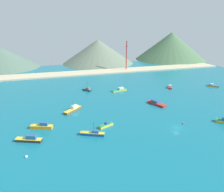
% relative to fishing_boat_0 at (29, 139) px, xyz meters
% --- Properties ---
extents(ground, '(260.00, 280.00, 0.50)m').
position_rel_fishing_boat_0_xyz_m(ground, '(60.65, 22.87, -1.23)').
color(ground, '#146B7F').
extents(fishing_boat_0, '(10.35, 5.83, 2.78)m').
position_rel_fishing_boat_0_xyz_m(fishing_boat_0, '(0.00, 0.00, 0.00)').
color(fishing_boat_0, '#232328').
rests_on(fishing_boat_0, ground).
extents(fishing_boat_1, '(10.10, 9.35, 5.50)m').
position_rel_fishing_boat_0_xyz_m(fishing_boat_1, '(19.22, 24.45, -0.04)').
color(fishing_boat_1, brown).
rests_on(fishing_boat_1, ground).
extents(fishing_boat_3, '(7.36, 11.43, 2.37)m').
position_rel_fishing_boat_0_xyz_m(fishing_boat_3, '(65.64, 19.78, -0.12)').
color(fishing_boat_3, red).
rests_on(fishing_boat_3, ground).
extents(fishing_boat_4, '(6.42, 6.76, 6.63)m').
position_rel_fishing_boat_0_xyz_m(fishing_boat_4, '(32.41, 56.94, -0.13)').
color(fishing_boat_4, '#232328').
rests_on(fishing_boat_4, ground).
extents(fishing_boat_5, '(7.97, 7.47, 1.98)m').
position_rel_fishing_boat_0_xyz_m(fishing_boat_5, '(123.90, 39.96, -0.34)').
color(fishing_boat_5, orange).
rests_on(fishing_boat_5, ground).
extents(fishing_boat_6, '(11.42, 5.10, 2.28)m').
position_rel_fishing_boat_0_xyz_m(fishing_boat_6, '(53.88, 49.89, -0.21)').
color(fishing_boat_6, gold).
rests_on(fishing_boat_6, ground).
extents(fishing_boat_7, '(9.83, 5.76, 6.17)m').
position_rel_fishing_boat_0_xyz_m(fishing_boat_7, '(24.29, -2.68, -0.14)').
color(fishing_boat_7, '#14478C').
rests_on(fishing_boat_7, ground).
extents(fishing_boat_8, '(9.82, 5.44, 3.04)m').
position_rel_fishing_boat_0_xyz_m(fishing_boat_8, '(4.28, 9.42, 0.08)').
color(fishing_boat_8, orange).
rests_on(fishing_boat_8, ground).
extents(fishing_boat_9, '(7.29, 4.54, 2.38)m').
position_rel_fishing_boat_0_xyz_m(fishing_boat_9, '(31.47, 3.09, -0.23)').
color(fishing_boat_9, gold).
rests_on(fishing_boat_9, ground).
extents(fishing_boat_10, '(6.51, 8.04, 2.26)m').
position_rel_fishing_boat_0_xyz_m(fishing_boat_10, '(91.28, 46.08, -0.25)').
color(fishing_boat_10, red).
rests_on(fishing_boat_10, ground).
extents(buoy_0, '(0.95, 0.95, 0.95)m').
position_rel_fishing_boat_0_xyz_m(buoy_0, '(-0.23, -9.99, -0.82)').
color(buoy_0, silver).
rests_on(buoy_0, ground).
extents(buoy_1, '(0.83, 0.83, 0.83)m').
position_rel_fishing_boat_0_xyz_m(buoy_1, '(65.88, -4.62, -0.84)').
color(buoy_1, red).
rests_on(buoy_1, ground).
extents(beach_strip, '(247.00, 19.08, 1.20)m').
position_rel_fishing_boat_0_xyz_m(beach_strip, '(60.65, 110.11, -0.38)').
color(beach_strip, '#C6B793').
rests_on(beach_strip, ground).
extents(hill_west, '(79.37, 79.37, 22.63)m').
position_rel_fishing_boat_0_xyz_m(hill_west, '(-42.47, 162.96, 10.33)').
color(hill_west, '#4C6656').
rests_on(hill_west, ground).
extents(hill_central, '(85.43, 85.43, 27.83)m').
position_rel_fishing_boat_0_xyz_m(hill_central, '(64.50, 163.18, 12.93)').
color(hill_central, '#60705B').
rests_on(hill_central, ground).
extents(hill_east, '(91.66, 91.66, 35.51)m').
position_rel_fishing_boat_0_xyz_m(hill_east, '(163.73, 161.20, 16.77)').
color(hill_east, '#476B47').
rests_on(hill_east, ground).
extents(radio_tower, '(2.92, 2.33, 29.19)m').
position_rel_fishing_boat_0_xyz_m(radio_tower, '(81.73, 111.40, 13.90)').
color(radio_tower, '#B7332D').
rests_on(radio_tower, ground).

